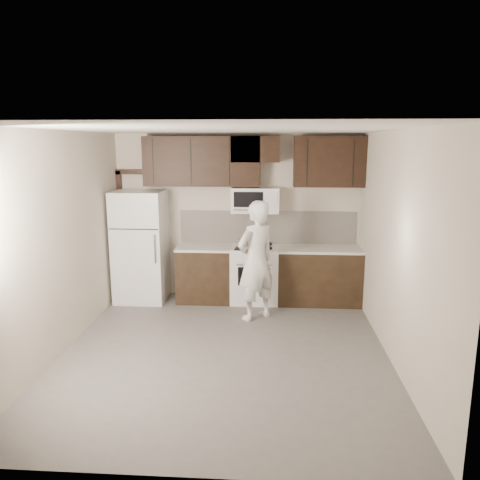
# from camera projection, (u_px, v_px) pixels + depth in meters

# --- Properties ---
(floor) EXTENTS (4.50, 4.50, 0.00)m
(floor) POSITION_uv_depth(u_px,v_px,m) (225.00, 351.00, 5.83)
(floor) COLOR #595553
(floor) RESTS_ON ground
(back_wall) EXTENTS (4.00, 0.00, 4.00)m
(back_wall) POSITION_uv_depth(u_px,v_px,m) (237.00, 216.00, 7.75)
(back_wall) COLOR #B8AD9C
(back_wall) RESTS_ON ground
(ceiling) EXTENTS (4.50, 4.50, 0.00)m
(ceiling) POSITION_uv_depth(u_px,v_px,m) (223.00, 129.00, 5.27)
(ceiling) COLOR white
(ceiling) RESTS_ON back_wall
(counter_run) EXTENTS (2.95, 0.64, 0.91)m
(counter_run) POSITION_uv_depth(u_px,v_px,m) (273.00, 274.00, 7.59)
(counter_run) COLOR black
(counter_run) RESTS_ON floor
(stove) EXTENTS (0.76, 0.66, 0.94)m
(stove) POSITION_uv_depth(u_px,v_px,m) (254.00, 274.00, 7.61)
(stove) COLOR silver
(stove) RESTS_ON floor
(backsplash) EXTENTS (2.90, 0.02, 0.54)m
(backsplash) POSITION_uv_depth(u_px,v_px,m) (267.00, 227.00, 7.74)
(backsplash) COLOR beige
(backsplash) RESTS_ON counter_run
(upper_cabinets) EXTENTS (3.48, 0.35, 0.78)m
(upper_cabinets) POSITION_uv_depth(u_px,v_px,m) (250.00, 160.00, 7.37)
(upper_cabinets) COLOR black
(upper_cabinets) RESTS_ON back_wall
(microwave) EXTENTS (0.76, 0.42, 0.40)m
(microwave) POSITION_uv_depth(u_px,v_px,m) (255.00, 200.00, 7.48)
(microwave) COLOR silver
(microwave) RESTS_ON upper_cabinets
(refrigerator) EXTENTS (0.80, 0.76, 1.80)m
(refrigerator) POSITION_uv_depth(u_px,v_px,m) (141.00, 246.00, 7.59)
(refrigerator) COLOR silver
(refrigerator) RESTS_ON floor
(door_trim) EXTENTS (0.50, 0.08, 2.12)m
(door_trim) POSITION_uv_depth(u_px,v_px,m) (123.00, 222.00, 7.85)
(door_trim) COLOR black
(door_trim) RESTS_ON floor
(saucepan) EXTENTS (0.32, 0.19, 0.18)m
(saucepan) POSITION_uv_depth(u_px,v_px,m) (243.00, 244.00, 7.36)
(saucepan) COLOR silver
(saucepan) RESTS_ON stove
(baking_tray) EXTENTS (0.43, 0.34, 0.02)m
(baking_tray) POSITION_uv_depth(u_px,v_px,m) (248.00, 248.00, 7.36)
(baking_tray) COLOR black
(baking_tray) RESTS_ON counter_run
(pizza) EXTENTS (0.29, 0.29, 0.02)m
(pizza) POSITION_uv_depth(u_px,v_px,m) (248.00, 247.00, 7.36)
(pizza) COLOR beige
(pizza) RESTS_ON baking_tray
(person) EXTENTS (0.76, 0.74, 1.75)m
(person) POSITION_uv_depth(u_px,v_px,m) (256.00, 261.00, 6.76)
(person) COLOR white
(person) RESTS_ON floor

